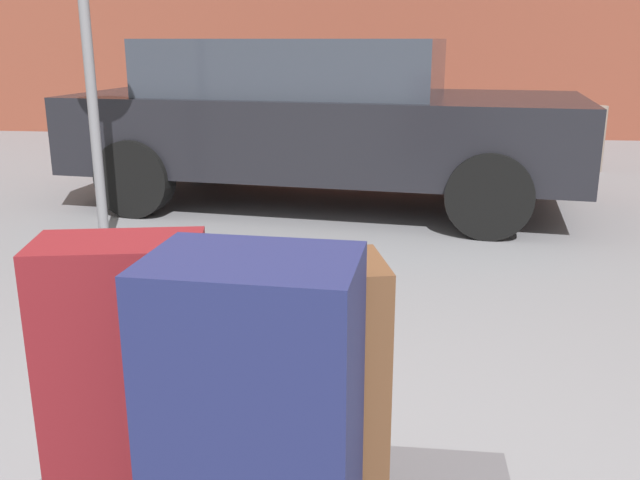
{
  "coord_description": "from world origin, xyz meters",
  "views": [
    {
      "loc": [
        0.29,
        -1.29,
        1.42
      ],
      "look_at": [
        0.0,
        1.2,
        0.69
      ],
      "focal_mm": 39.01,
      "sensor_mm": 36.0,
      "label": 1
    }
  ],
  "objects_px": {
    "suitcase_brown_front_left": "(296,395)",
    "parked_car": "(319,117)",
    "bollard_kerb_near": "(595,139)",
    "no_parking_sign": "(87,36)",
    "suitcase_maroon_rear_left": "(128,380)",
    "suitcase_navy_center": "(256,432)"
  },
  "relations": [
    {
      "from": "bollard_kerb_near",
      "to": "suitcase_brown_front_left",
      "type": "bearing_deg",
      "value": -109.62
    },
    {
      "from": "suitcase_navy_center",
      "to": "suitcase_maroon_rear_left",
      "type": "bearing_deg",
      "value": 151.69
    },
    {
      "from": "suitcase_maroon_rear_left",
      "to": "parked_car",
      "type": "distance_m",
      "value": 4.73
    },
    {
      "from": "suitcase_navy_center",
      "to": "parked_car",
      "type": "xyz_separation_m",
      "value": [
        -0.45,
        4.93,
        0.07
      ]
    },
    {
      "from": "suitcase_maroon_rear_left",
      "to": "suitcase_navy_center",
      "type": "xyz_separation_m",
      "value": [
        0.34,
        -0.21,
        0.02
      ]
    },
    {
      "from": "suitcase_maroon_rear_left",
      "to": "no_parking_sign",
      "type": "distance_m",
      "value": 3.55
    },
    {
      "from": "suitcase_brown_front_left",
      "to": "no_parking_sign",
      "type": "relative_size",
      "value": 0.27
    },
    {
      "from": "suitcase_maroon_rear_left",
      "to": "bollard_kerb_near",
      "type": "distance_m",
      "value": 7.14
    },
    {
      "from": "suitcase_maroon_rear_left",
      "to": "bollard_kerb_near",
      "type": "height_order",
      "value": "suitcase_maroon_rear_left"
    },
    {
      "from": "parked_car",
      "to": "no_parking_sign",
      "type": "bearing_deg",
      "value": -130.41
    },
    {
      "from": "suitcase_maroon_rear_left",
      "to": "parked_car",
      "type": "xyz_separation_m",
      "value": [
        -0.11,
        4.72,
        0.09
      ]
    },
    {
      "from": "suitcase_navy_center",
      "to": "bollard_kerb_near",
      "type": "bearing_deg",
      "value": 73.98
    },
    {
      "from": "parked_car",
      "to": "bollard_kerb_near",
      "type": "relative_size",
      "value": 6.23
    },
    {
      "from": "no_parking_sign",
      "to": "suitcase_maroon_rear_left",
      "type": "bearing_deg",
      "value": -65.11
    },
    {
      "from": "suitcase_maroon_rear_left",
      "to": "suitcase_brown_front_left",
      "type": "xyz_separation_m",
      "value": [
        0.38,
        0.01,
        -0.02
      ]
    },
    {
      "from": "suitcase_maroon_rear_left",
      "to": "suitcase_navy_center",
      "type": "distance_m",
      "value": 0.4
    },
    {
      "from": "suitcase_navy_center",
      "to": "no_parking_sign",
      "type": "bearing_deg",
      "value": 121.56
    },
    {
      "from": "suitcase_maroon_rear_left",
      "to": "no_parking_sign",
      "type": "bearing_deg",
      "value": 103.18
    },
    {
      "from": "suitcase_brown_front_left",
      "to": "parked_car",
      "type": "bearing_deg",
      "value": 81.77
    },
    {
      "from": "suitcase_brown_front_left",
      "to": "bollard_kerb_near",
      "type": "distance_m",
      "value": 6.99
    },
    {
      "from": "bollard_kerb_near",
      "to": "no_parking_sign",
      "type": "bearing_deg",
      "value": -140.53
    },
    {
      "from": "parked_car",
      "to": "bollard_kerb_near",
      "type": "height_order",
      "value": "parked_car"
    }
  ]
}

